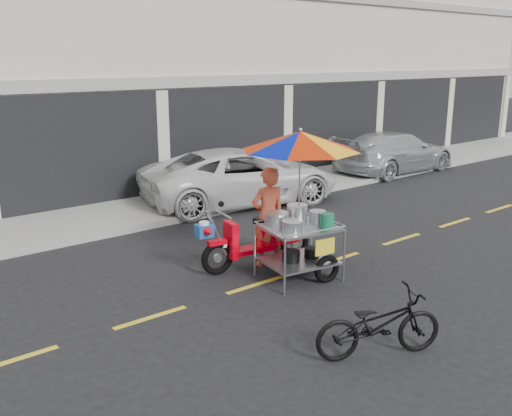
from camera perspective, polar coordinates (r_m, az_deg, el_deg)
ground at (r=11.06m, az=8.06°, el=-5.13°), size 90.00×90.00×0.00m
sidewalk at (r=15.15m, az=-7.23°, el=0.70°), size 45.00×3.00×0.15m
shophouse_block at (r=20.51m, az=-8.48°, el=16.08°), size 36.00×8.11×10.40m
centerline at (r=11.06m, az=8.06°, el=-5.11°), size 42.00×0.10×0.01m
white_pickup at (r=14.97m, az=-1.49°, el=3.20°), size 5.61×3.44×1.45m
silver_pickup at (r=19.61m, az=13.70°, el=5.45°), size 4.72×1.93×1.37m
near_bicycle at (r=7.61m, az=12.17°, el=-11.27°), size 1.79×1.27×0.89m
food_vendor_rig at (r=9.88m, az=3.11°, el=2.53°), size 2.61×2.38×2.63m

